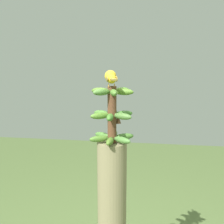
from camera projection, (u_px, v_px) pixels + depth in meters
banana_bunch at (112, 115)px, 1.66m from camera, size 0.28×0.27×0.34m
perched_bird at (111, 78)px, 1.62m from camera, size 0.24×0.10×0.09m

